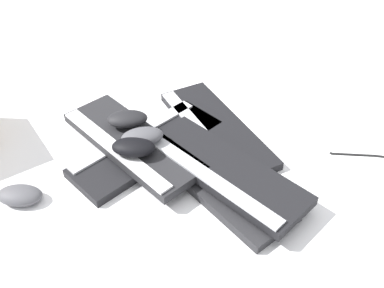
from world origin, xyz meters
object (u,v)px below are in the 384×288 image
Objects in this scene: keyboard_3 at (224,171)px; mouse_2 at (133,147)px; keyboard_0 at (216,178)px; keyboard_4 at (131,143)px; mouse_0 at (127,119)px; mouse_3 at (20,195)px; keyboard_1 at (215,128)px; keyboard_2 at (147,147)px; mouse_1 at (142,137)px.

mouse_2 reaches higher than keyboard_3.
keyboard_4 is at bearing -125.19° from keyboard_0.
mouse_0 is 1.00× the size of mouse_3.
mouse_3 is at bearing -93.20° from keyboard_3.
keyboard_0 is 4.16× the size of mouse_2.
keyboard_1 is at bearing 40.55° from mouse_2.
mouse_3 is (-0.02, -0.48, 0.01)m from keyboard_0.
keyboard_2 is at bearing -43.88° from mouse_0.
keyboard_0 and keyboard_1 have the same top height.
mouse_3 is (0.10, -0.31, -0.06)m from mouse_1.
mouse_1 reaches higher than keyboard_1.
mouse_0 reaches higher than mouse_3.
mouse_2 is at bearing 26.74° from mouse_3.
keyboard_2 is 0.08m from mouse_1.
mouse_1 is 1.00× the size of mouse_3.
keyboard_1 is 1.04× the size of keyboard_3.
mouse_1 is (-0.12, -0.17, 0.07)m from keyboard_0.
keyboard_4 is 4.09× the size of mouse_1.
mouse_2 is (0.12, 0.01, 0.00)m from mouse_0.
keyboard_0 is 0.22m from mouse_1.
keyboard_3 is 0.99× the size of keyboard_4.
keyboard_1 is at bearing -163.20° from mouse_1.
keyboard_2 is 4.07× the size of mouse_2.
keyboard_0 is 4.16× the size of mouse_1.
mouse_0 is 0.33m from mouse_3.
keyboard_3 is 4.06× the size of mouse_1.
mouse_2 is at bearing -27.07° from keyboard_2.
mouse_1 is (-0.12, -0.19, 0.04)m from keyboard_3.
mouse_0 reaches higher than keyboard_4.
keyboard_1 is at bearing 103.01° from keyboard_4.
mouse_1 is at bearing 70.08° from mouse_2.
keyboard_4 is (0.01, -0.04, 0.03)m from keyboard_2.
keyboard_2 is 1.00× the size of keyboard_3.
mouse_2 reaches higher than mouse_3.
keyboard_0 is at bearing 54.81° from keyboard_4.
mouse_2 reaches higher than keyboard_1.
mouse_0 is at bearing 107.85° from mouse_2.
mouse_0 is at bearing -72.22° from mouse_1.
keyboard_3 and keyboard_4 have the same top height.
mouse_0 is at bearing -133.11° from keyboard_3.
keyboard_0 is at bearing 12.40° from mouse_3.
keyboard_2 is 0.10m from mouse_2.
keyboard_0 is 0.04m from keyboard_3.
mouse_2 is at bearing -112.18° from keyboard_0.
keyboard_4 is (0.06, -0.24, 0.03)m from keyboard_1.
mouse_3 is at bearing -92.53° from keyboard_0.
mouse_2 is (0.06, 0.01, 0.04)m from keyboard_4.
mouse_1 is 0.33m from mouse_3.
mouse_2 is (0.07, -0.04, 0.07)m from keyboard_2.
keyboard_0 is at bearing -8.05° from mouse_2.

